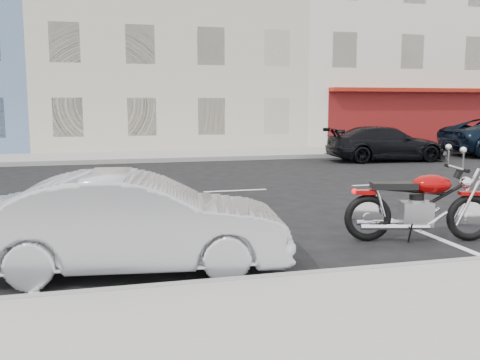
# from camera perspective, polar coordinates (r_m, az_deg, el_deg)

# --- Properties ---
(ground) EXTENTS (120.00, 120.00, 0.00)m
(ground) POSITION_cam_1_polar(r_m,az_deg,el_deg) (13.94, 7.51, -0.81)
(ground) COLOR black
(ground) RESTS_ON ground
(sidewalk_far) EXTENTS (80.00, 3.40, 0.15)m
(sidewalk_far) POSITION_cam_1_polar(r_m,az_deg,el_deg) (21.56, -13.97, 2.37)
(sidewalk_far) COLOR gray
(sidewalk_far) RESTS_ON ground
(curb_near) EXTENTS (80.00, 0.12, 0.16)m
(curb_near) POSITION_cam_1_polar(r_m,az_deg,el_deg) (6.12, -12.20, -11.82)
(curb_near) COLOR gray
(curb_near) RESTS_ON ground
(curb_far) EXTENTS (80.00, 0.12, 0.16)m
(curb_far) POSITION_cam_1_polar(r_m,az_deg,el_deg) (19.87, -13.92, 1.92)
(curb_far) COLOR gray
(curb_far) RESTS_ON ground
(bldg_cream) EXTENTS (12.00, 12.00, 11.50)m
(bldg_cream) POSITION_cam_1_polar(r_m,az_deg,el_deg) (29.45, -8.50, 15.07)
(bldg_cream) COLOR #B8AD9A
(bldg_cream) RESTS_ON ground
(bldg_corner) EXTENTS (14.00, 12.00, 12.50)m
(bldg_corner) POSITION_cam_1_polar(r_m,az_deg,el_deg) (33.51, 15.00, 14.89)
(bldg_corner) COLOR beige
(bldg_corner) RESTS_ON ground
(motorcycle) EXTENTS (2.32, 0.94, 1.18)m
(motorcycle) POSITION_cam_1_polar(r_m,az_deg,el_deg) (9.15, 23.55, -2.68)
(motorcycle) COLOR black
(motorcycle) RESTS_ON ground
(sedan_silver) EXTENTS (4.04, 1.85, 1.28)m
(sedan_silver) POSITION_cam_1_polar(r_m,az_deg,el_deg) (6.98, -11.06, -4.50)
(sedan_silver) COLOR #A0A1A7
(sedan_silver) RESTS_ON ground
(car_far) EXTENTS (4.60, 2.12, 1.30)m
(car_far) POSITION_cam_1_polar(r_m,az_deg,el_deg) (20.96, 15.26, 3.75)
(car_far) COLOR black
(car_far) RESTS_ON ground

